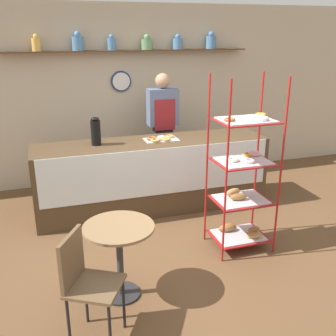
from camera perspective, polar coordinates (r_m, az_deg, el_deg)
ground_plane at (r=4.57m, az=1.44°, el=-11.02°), size 14.00×14.00×0.00m
back_wall at (r=6.27m, az=-5.61°, el=10.64°), size 10.00×0.30×2.70m
display_counter at (r=5.27m, az=-2.26°, el=-1.03°), size 3.06×0.73×0.94m
pastry_rack at (r=4.30m, az=10.68°, el=-2.07°), size 0.64×0.50×1.90m
person_worker at (r=5.81m, az=-0.76°, el=5.87°), size 0.44×0.23×1.74m
cafe_table at (r=3.55m, az=-7.09°, el=-10.92°), size 0.63×0.63×0.71m
cafe_chair at (r=3.12m, az=-12.06°, el=-15.18°), size 0.52×0.52×0.90m
coffee_carafe at (r=5.00m, az=-10.45°, el=5.25°), size 0.12×0.12×0.36m
donut_tray_counter at (r=5.16m, az=-1.09°, el=4.25°), size 0.44×0.28×0.05m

